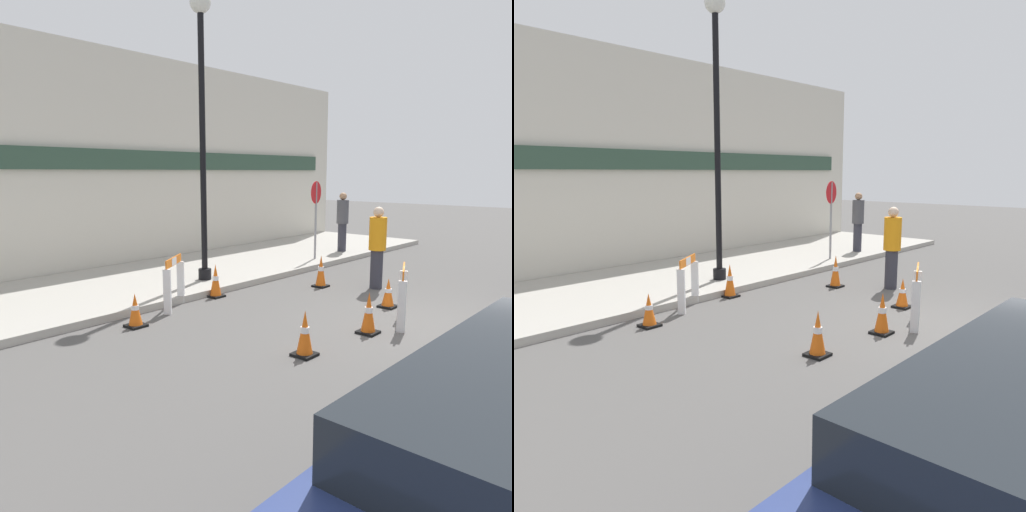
% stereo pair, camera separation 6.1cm
% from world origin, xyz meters
% --- Properties ---
extents(ground_plane, '(60.00, 60.00, 0.00)m').
position_xyz_m(ground_plane, '(0.00, 0.00, 0.00)').
color(ground_plane, '#565451').
extents(sidewalk_slab, '(18.00, 3.87, 0.14)m').
position_xyz_m(sidewalk_slab, '(0.00, 6.44, 0.07)').
color(sidewalk_slab, '#ADA89E').
rests_on(sidewalk_slab, ground_plane).
extents(storefront_facade, '(18.00, 0.22, 5.50)m').
position_xyz_m(storefront_facade, '(0.00, 8.45, 2.75)').
color(storefront_facade, beige).
rests_on(storefront_facade, ground_plane).
extents(streetlamp_post, '(0.44, 0.44, 5.98)m').
position_xyz_m(streetlamp_post, '(-0.32, 5.33, 3.94)').
color(streetlamp_post, black).
rests_on(streetlamp_post, sidewalk_slab).
extents(stop_sign, '(0.59, 0.12, 2.11)m').
position_xyz_m(stop_sign, '(3.52, 5.06, 1.55)').
color(stop_sign, gray).
rests_on(stop_sign, sidewalk_slab).
extents(barricade_0, '(0.87, 0.49, 0.98)m').
position_xyz_m(barricade_0, '(-0.13, 0.76, 0.54)').
color(barricade_0, white).
rests_on(barricade_0, ground_plane).
extents(barricade_1, '(0.79, 0.57, 0.96)m').
position_xyz_m(barricade_1, '(-1.98, 4.35, 0.52)').
color(barricade_1, white).
rests_on(barricade_1, ground_plane).
extents(traffic_cone_0, '(0.30, 0.30, 0.55)m').
position_xyz_m(traffic_cone_0, '(0.71, 1.44, 0.27)').
color(traffic_cone_0, black).
rests_on(traffic_cone_0, ground_plane).
extents(traffic_cone_1, '(0.30, 0.30, 0.64)m').
position_xyz_m(traffic_cone_1, '(-2.33, 1.12, 0.31)').
color(traffic_cone_1, black).
rests_on(traffic_cone_1, ground_plane).
extents(traffic_cone_2, '(0.30, 0.30, 0.71)m').
position_xyz_m(traffic_cone_2, '(1.28, 3.33, 0.34)').
color(traffic_cone_2, black).
rests_on(traffic_cone_2, ground_plane).
extents(traffic_cone_3, '(0.30, 0.30, 0.67)m').
position_xyz_m(traffic_cone_3, '(-0.88, 4.40, 0.33)').
color(traffic_cone_3, black).
rests_on(traffic_cone_3, ground_plane).
extents(traffic_cone_4, '(0.30, 0.30, 0.66)m').
position_xyz_m(traffic_cone_4, '(-0.89, 0.95, 0.32)').
color(traffic_cone_4, black).
rests_on(traffic_cone_4, ground_plane).
extents(traffic_cone_5, '(0.30, 0.30, 0.56)m').
position_xyz_m(traffic_cone_5, '(-3.11, 3.95, 0.27)').
color(traffic_cone_5, black).
rests_on(traffic_cone_5, ground_plane).
extents(person_worker, '(0.40, 0.40, 1.77)m').
position_xyz_m(person_worker, '(1.96, 2.35, 0.95)').
color(person_worker, '#33333D').
rests_on(person_worker, ground_plane).
extents(person_pedestrian, '(0.48, 0.48, 1.75)m').
position_xyz_m(person_pedestrian, '(5.13, 5.20, 1.08)').
color(person_pedestrian, '#33333D').
rests_on(person_pedestrian, sidewalk_slab).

